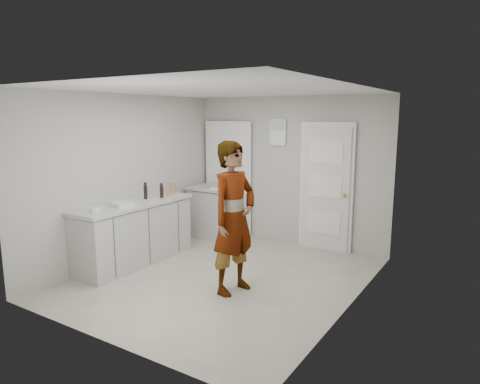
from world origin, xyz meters
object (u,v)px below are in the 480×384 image
Objects in this scene: oil_cruet_b at (145,191)px; egg_bowl at (95,209)px; person at (234,218)px; oil_cruet_a at (162,191)px; baking_dish at (121,204)px; cake_mix_box at (172,188)px; spice_jar at (169,194)px.

egg_bowl is (0.06, -1.00, -0.10)m from oil_cruet_b.
person reaches higher than oil_cruet_a.
person is 5.00× the size of baking_dish.
oil_cruet_a is at bearing -79.29° from cake_mix_box.
person is 10.98× the size of cake_mix_box.
egg_bowl is at bearing -93.76° from oil_cruet_a.
cake_mix_box is 0.28m from spice_jar.
person is 1.76m from baking_dish.
baking_dish is at bearing -92.27° from spice_jar.
cake_mix_box is at bearing 92.39° from egg_bowl.
person reaches higher than cake_mix_box.
person is 12.95× the size of egg_bowl.
oil_cruet_a is at bearing 54.62° from oil_cruet_b.
spice_jar is 0.40m from oil_cruet_b.
person reaches higher than oil_cruet_b.
oil_cruet_b is at bearing 99.75° from baking_dish.
oil_cruet_a reaches higher than baking_dish.
oil_cruet_a is (-1.71, 0.58, 0.09)m from person.
oil_cruet_a is (0.15, -0.41, 0.02)m from cake_mix_box.
spice_jar is 0.30× the size of oil_cruet_b.
oil_cruet_b is (-1.85, 0.38, 0.11)m from person.
baking_dish is (-1.75, -0.20, 0.01)m from person.
baking_dish is at bearing 85.18° from egg_bowl.
cake_mix_box reaches higher than egg_bowl.
oil_cruet_b is at bearing -125.38° from oil_cruet_a.
spice_jar is at bearing 92.10° from oil_cruet_a.
person is 1.89m from egg_bowl.
cake_mix_box is 1.61m from egg_bowl.
oil_cruet_a is 0.79m from baking_dish.
person is at bearing 19.01° from egg_bowl.
egg_bowl is at bearing -94.82° from baking_dish.
spice_jar is at bearing 69.47° from oil_cruet_b.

